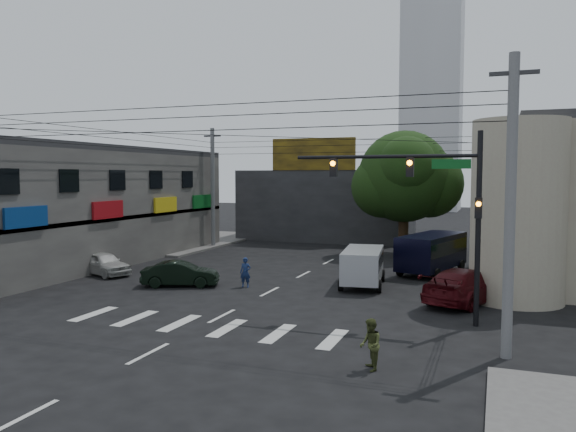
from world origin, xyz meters
The scene contains 19 objects.
ground centered at (0.00, 0.00, 0.00)m, with size 160.00×160.00×0.00m, color black.
sidewalk_far_left centered at (-18.00, 18.00, 0.07)m, with size 16.00×16.00×0.15m, color #514F4C.
building_left centered at (-18.00, 6.00, 3.50)m, with size 14.00×24.00×7.00m, color #43403E.
corner_column centered at (11.00, 4.00, 4.00)m, with size 4.00×4.00×8.00m, color gray.
building_far centered at (-4.00, 26.00, 3.00)m, with size 14.00×10.00×6.00m, color #232326.
billboard centered at (-4.00, 21.10, 7.30)m, with size 7.00×0.30×2.60m, color olive.
tower_distant centered at (0.00, 70.00, 22.00)m, with size 9.00×9.00×44.00m, color silver.
street_tree centered at (4.00, 17.00, 5.47)m, with size 6.40×6.40×8.70m.
traffic_gantry centered at (7.82, -1.00, 4.83)m, with size 7.10×0.35×7.20m.
utility_pole_near_right centered at (10.50, -4.50, 4.60)m, with size 0.32×0.32×9.20m, color #59595B.
utility_pole_far_left centered at (-10.50, 16.00, 4.60)m, with size 0.32×0.32×9.20m, color #59595B.
utility_pole_far_right centered at (10.50, 16.00, 4.60)m, with size 0.32×0.32×9.20m, color #59595B.
dark_sedan centered at (-4.74, 1.70, 0.63)m, with size 4.03×2.64×1.25m, color black.
white_compact centered at (-10.50, 3.00, 0.65)m, with size 4.09×2.73×1.29m, color #B2B2AE.
maroon_sedan centered at (8.94, 2.84, 0.76)m, with size 3.95×5.66×1.52m, color #40090D.
silver_minivan centered at (3.87, 4.93, 0.93)m, with size 2.39×4.55×1.87m, color #B2B3BA, non-canonical shape.
navy_van centered at (6.71, 9.98, 1.11)m, with size 3.56×5.92×2.22m, color black, non-canonical shape.
traffic_officer centered at (-1.56, 2.61, 0.75)m, with size 0.60×0.44×1.49m, color navy.
pedestrian_olive centered at (6.83, -7.03, 0.75)m, with size 0.81×0.89×1.49m, color #3B431F.
Camera 1 is at (10.12, -22.59, 5.58)m, focal length 35.00 mm.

